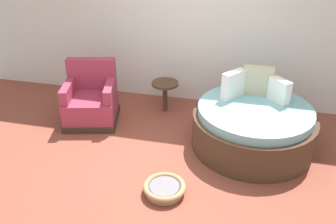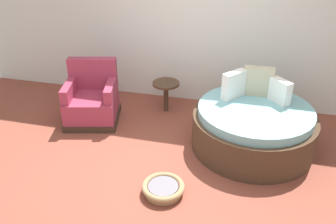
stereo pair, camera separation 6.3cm
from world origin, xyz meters
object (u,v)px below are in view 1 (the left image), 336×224
(pet_basket, at_px, (165,188))
(round_daybed, at_px, (253,126))
(red_armchair, at_px, (91,101))
(side_table, at_px, (165,88))

(pet_basket, bearing_deg, round_daybed, 52.72)
(red_armchair, xyz_separation_m, pet_basket, (1.54, -1.44, -0.26))
(side_table, bearing_deg, red_armchair, -152.60)
(round_daybed, distance_m, pet_basket, 1.61)
(red_armchair, distance_m, side_table, 1.21)
(red_armchair, bearing_deg, pet_basket, -42.92)
(red_armchair, height_order, side_table, red_armchair)
(round_daybed, bearing_deg, side_table, 153.33)
(round_daybed, xyz_separation_m, pet_basket, (-0.96, -1.27, -0.25))
(red_armchair, bearing_deg, side_table, 27.40)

